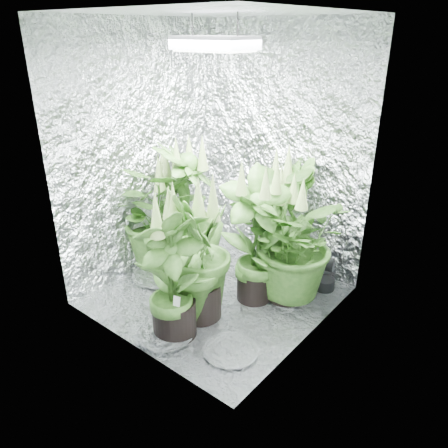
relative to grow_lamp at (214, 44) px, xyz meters
name	(u,v)px	position (x,y,z in m)	size (l,w,h in m)	color
ground	(216,295)	(0.00, 0.00, -1.83)	(1.60, 1.60, 0.00)	silver
walls	(215,173)	(0.00, 0.00, -0.83)	(1.62, 1.62, 2.00)	silver
ceiling	(214,12)	(0.00, 0.00, 0.17)	(1.60, 1.60, 0.01)	silver
grow_lamp	(214,44)	(0.00, 0.00, 0.00)	(0.50, 0.30, 0.22)	gray
plant_a	(162,215)	(-0.64, 0.06, -1.34)	(0.95, 0.95, 1.04)	black
plant_b	(255,239)	(0.25, 0.15, -1.31)	(0.75, 0.75, 1.10)	black
plant_c	(285,219)	(0.20, 0.64, -1.33)	(0.71, 0.71, 1.08)	black
plant_d	(186,214)	(-0.41, 0.10, -1.28)	(0.86, 0.86, 1.18)	black
plant_e	(289,242)	(0.43, 0.32, -1.35)	(1.04, 1.04, 1.01)	black
plant_f	(172,274)	(0.09, -0.54, -1.36)	(0.65, 0.65, 1.04)	black
plant_g	(199,256)	(0.08, -0.27, -1.34)	(0.74, 0.74, 1.07)	black
circulation_fan	(322,269)	(0.58, 0.61, -1.66)	(0.20, 0.34, 0.40)	black
plant_label	(177,302)	(0.15, -0.57, -1.53)	(0.05, 0.01, 0.08)	white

